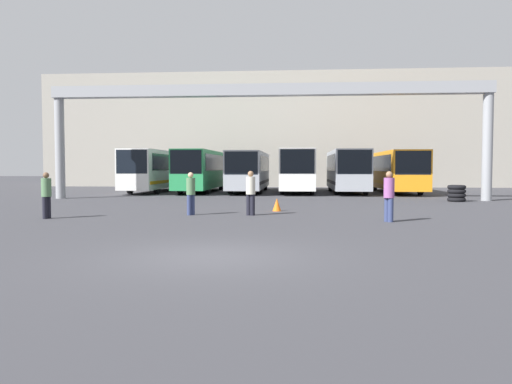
{
  "coord_description": "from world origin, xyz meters",
  "views": [
    {
      "loc": [
        1.91,
        -10.91,
        1.98
      ],
      "look_at": [
        -0.9,
        23.12,
        0.3
      ],
      "focal_mm": 35.0,
      "sensor_mm": 36.0,
      "label": 1
    }
  ],
  "objects_px": {
    "bus_slot_1": "(202,169)",
    "pedestrian_mid_right": "(251,192)",
    "bus_slot_5": "(396,169)",
    "bus_slot_3": "(297,168)",
    "bus_slot_0": "(156,168)",
    "bus_slot_4": "(347,169)",
    "pedestrian_mid_left": "(46,194)",
    "tire_stack": "(457,193)",
    "pedestrian_near_right": "(191,192)",
    "traffic_cone": "(277,205)",
    "bus_slot_2": "(249,169)",
    "pedestrian_near_left": "(389,195)"
  },
  "relations": [
    {
      "from": "bus_slot_0",
      "to": "pedestrian_near_right",
      "type": "height_order",
      "value": "bus_slot_0"
    },
    {
      "from": "bus_slot_3",
      "to": "bus_slot_4",
      "type": "relative_size",
      "value": 1.1
    },
    {
      "from": "bus_slot_0",
      "to": "tire_stack",
      "type": "bearing_deg",
      "value": -26.29
    },
    {
      "from": "traffic_cone",
      "to": "tire_stack",
      "type": "distance_m",
      "value": 12.49
    },
    {
      "from": "traffic_cone",
      "to": "bus_slot_4",
      "type": "bearing_deg",
      "value": 74.1
    },
    {
      "from": "bus_slot_1",
      "to": "bus_slot_5",
      "type": "distance_m",
      "value": 15.4
    },
    {
      "from": "bus_slot_0",
      "to": "pedestrian_mid_right",
      "type": "relative_size",
      "value": 6.62
    },
    {
      "from": "bus_slot_1",
      "to": "pedestrian_mid_right",
      "type": "bearing_deg",
      "value": -73.55
    },
    {
      "from": "bus_slot_4",
      "to": "pedestrian_mid_left",
      "type": "height_order",
      "value": "bus_slot_4"
    },
    {
      "from": "pedestrian_near_right",
      "to": "tire_stack",
      "type": "distance_m",
      "value": 16.61
    },
    {
      "from": "bus_slot_4",
      "to": "bus_slot_1",
      "type": "bearing_deg",
      "value": 176.74
    },
    {
      "from": "bus_slot_0",
      "to": "bus_slot_5",
      "type": "bearing_deg",
      "value": -0.72
    },
    {
      "from": "bus_slot_2",
      "to": "traffic_cone",
      "type": "xyz_separation_m",
      "value": [
        2.92,
        -17.51,
        -1.54
      ]
    },
    {
      "from": "bus_slot_2",
      "to": "pedestrian_mid_left",
      "type": "height_order",
      "value": "bus_slot_2"
    },
    {
      "from": "bus_slot_5",
      "to": "traffic_cone",
      "type": "relative_size",
      "value": 20.08
    },
    {
      "from": "pedestrian_mid_right",
      "to": "pedestrian_near_right",
      "type": "bearing_deg",
      "value": -158.39
    },
    {
      "from": "tire_stack",
      "to": "bus_slot_2",
      "type": "bearing_deg",
      "value": 141.89
    },
    {
      "from": "pedestrian_near_right",
      "to": "bus_slot_1",
      "type": "bearing_deg",
      "value": 49.8
    },
    {
      "from": "bus_slot_1",
      "to": "traffic_cone",
      "type": "distance_m",
      "value": 18.77
    },
    {
      "from": "pedestrian_near_left",
      "to": "pedestrian_mid_left",
      "type": "relative_size",
      "value": 1.03
    },
    {
      "from": "pedestrian_mid_left",
      "to": "traffic_cone",
      "type": "relative_size",
      "value": 3.09
    },
    {
      "from": "bus_slot_0",
      "to": "bus_slot_4",
      "type": "height_order",
      "value": "bus_slot_0"
    },
    {
      "from": "bus_slot_1",
      "to": "bus_slot_5",
      "type": "relative_size",
      "value": 1.03
    },
    {
      "from": "traffic_cone",
      "to": "bus_slot_0",
      "type": "bearing_deg",
      "value": 121.25
    },
    {
      "from": "bus_slot_3",
      "to": "pedestrian_mid_left",
      "type": "bearing_deg",
      "value": -114.35
    },
    {
      "from": "bus_slot_1",
      "to": "traffic_cone",
      "type": "xyz_separation_m",
      "value": [
        6.77,
        -17.43,
        -1.61
      ]
    },
    {
      "from": "bus_slot_3",
      "to": "tire_stack",
      "type": "distance_m",
      "value": 13.75
    },
    {
      "from": "bus_slot_3",
      "to": "traffic_cone",
      "type": "relative_size",
      "value": 20.25
    },
    {
      "from": "bus_slot_5",
      "to": "bus_slot_3",
      "type": "bearing_deg",
      "value": 179.63
    },
    {
      "from": "bus_slot_3",
      "to": "pedestrian_near_left",
      "type": "distance_m",
      "value": 21.76
    },
    {
      "from": "pedestrian_mid_right",
      "to": "pedestrian_near_right",
      "type": "relative_size",
      "value": 1.03
    },
    {
      "from": "pedestrian_near_right",
      "to": "tire_stack",
      "type": "xyz_separation_m",
      "value": [
        13.66,
        9.43,
        -0.46
      ]
    },
    {
      "from": "bus_slot_4",
      "to": "pedestrian_near_right",
      "type": "distance_m",
      "value": 20.71
    },
    {
      "from": "bus_slot_1",
      "to": "bus_slot_3",
      "type": "distance_m",
      "value": 7.7
    },
    {
      "from": "bus_slot_3",
      "to": "pedestrian_mid_left",
      "type": "height_order",
      "value": "bus_slot_3"
    },
    {
      "from": "bus_slot_4",
      "to": "pedestrian_mid_left",
      "type": "bearing_deg",
      "value": -122.99
    },
    {
      "from": "bus_slot_4",
      "to": "traffic_cone",
      "type": "bearing_deg",
      "value": -105.9
    },
    {
      "from": "pedestrian_near_left",
      "to": "bus_slot_2",
      "type": "bearing_deg",
      "value": 161.07
    },
    {
      "from": "pedestrian_mid_left",
      "to": "traffic_cone",
      "type": "distance_m",
      "value": 9.68
    },
    {
      "from": "bus_slot_0",
      "to": "bus_slot_2",
      "type": "relative_size",
      "value": 1.0
    },
    {
      "from": "pedestrian_near_right",
      "to": "pedestrian_mid_right",
      "type": "bearing_deg",
      "value": -48.08
    },
    {
      "from": "bus_slot_2",
      "to": "pedestrian_mid_right",
      "type": "distance_m",
      "value": 19.74
    },
    {
      "from": "bus_slot_1",
      "to": "bus_slot_4",
      "type": "relative_size",
      "value": 1.12
    },
    {
      "from": "pedestrian_near_right",
      "to": "pedestrian_mid_left",
      "type": "bearing_deg",
      "value": 150.02
    },
    {
      "from": "bus_slot_4",
      "to": "bus_slot_5",
      "type": "height_order",
      "value": "bus_slot_4"
    },
    {
      "from": "pedestrian_mid_left",
      "to": "tire_stack",
      "type": "xyz_separation_m",
      "value": [
        18.93,
        11.31,
        -0.47
      ]
    },
    {
      "from": "bus_slot_0",
      "to": "traffic_cone",
      "type": "xyz_separation_m",
      "value": [
        10.63,
        -17.51,
        -1.62
      ]
    },
    {
      "from": "bus_slot_3",
      "to": "pedestrian_mid_right",
      "type": "bearing_deg",
      "value": -95.67
    },
    {
      "from": "traffic_cone",
      "to": "tire_stack",
      "type": "height_order",
      "value": "tire_stack"
    },
    {
      "from": "bus_slot_3",
      "to": "pedestrian_mid_right",
      "type": "relative_size",
      "value": 6.41
    }
  ]
}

